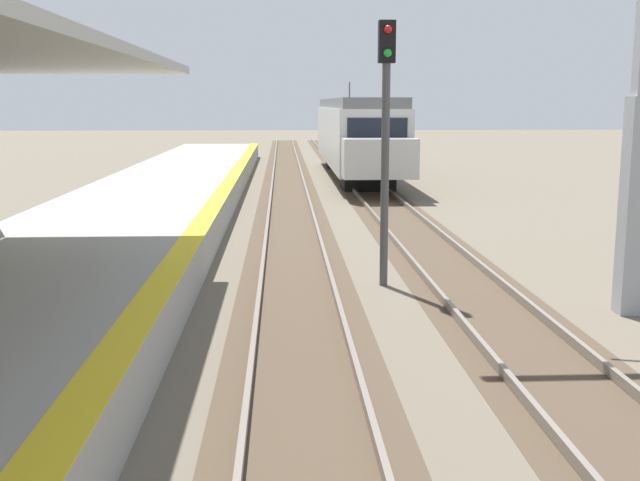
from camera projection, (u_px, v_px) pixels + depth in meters
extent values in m
cube|color=#999993|center=(53.00, 283.00, 14.02)|extent=(5.00, 80.00, 0.90)
cube|color=yellow|center=(179.00, 257.00, 14.05)|extent=(0.50, 80.00, 0.01)
cube|color=#4C3D2D|center=(294.00, 261.00, 18.25)|extent=(2.34, 120.00, 0.01)
cube|color=slate|center=(264.00, 258.00, 18.20)|extent=(0.08, 120.00, 0.15)
cube|color=slate|center=(325.00, 257.00, 18.27)|extent=(0.08, 120.00, 0.15)
cube|color=#4C3D2D|center=(438.00, 259.00, 18.41)|extent=(2.34, 120.00, 0.01)
cube|color=slate|center=(408.00, 256.00, 18.36)|extent=(0.08, 120.00, 0.15)
cube|color=slate|center=(468.00, 256.00, 18.43)|extent=(0.08, 120.00, 0.15)
cube|color=silver|center=(355.00, 135.00, 38.89)|extent=(2.90, 18.00, 2.70)
cube|color=slate|center=(356.00, 103.00, 38.62)|extent=(2.67, 18.00, 0.44)
cube|color=black|center=(377.00, 134.00, 29.95)|extent=(2.32, 0.06, 1.21)
cube|color=silver|center=(379.00, 158.00, 29.34)|extent=(2.78, 1.60, 1.49)
cube|color=black|center=(385.00, 127.00, 38.89)|extent=(0.04, 15.84, 0.86)
cylinder|color=#333333|center=(349.00, 91.00, 42.05)|extent=(0.06, 0.06, 0.90)
cube|color=black|center=(368.00, 181.00, 33.44)|extent=(2.17, 2.20, 0.72)
cube|color=black|center=(346.00, 161.00, 44.95)|extent=(2.17, 2.20, 0.72)
cylinder|color=#4C4C4C|center=(385.00, 177.00, 15.42)|extent=(0.16, 0.16, 4.40)
cube|color=black|center=(387.00, 42.00, 14.96)|extent=(0.32, 0.24, 0.80)
sphere|color=red|center=(388.00, 29.00, 14.79)|extent=(0.16, 0.16, 0.16)
sphere|color=green|center=(388.00, 53.00, 14.87)|extent=(0.16, 0.16, 0.16)
cube|color=#9EA3A8|center=(634.00, 207.00, 13.37)|extent=(0.40, 0.40, 3.75)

